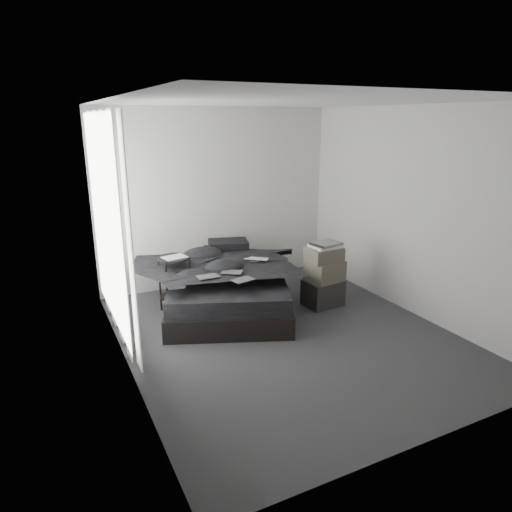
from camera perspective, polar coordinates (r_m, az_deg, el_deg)
name	(u,v)px	position (r m, az deg, el deg)	size (l,w,h in m)	color
floor	(286,335)	(5.44, 3.78, -9.79)	(3.60, 4.20, 0.01)	#37373A
ceiling	(291,101)	(4.87, 4.39, 18.72)	(3.60, 4.20, 0.01)	white
wall_back	(217,198)	(6.86, -4.84, 7.23)	(3.60, 0.01, 2.60)	silver
wall_front	(440,288)	(3.43, 21.99, -3.77)	(3.60, 0.01, 2.60)	silver
wall_left	(120,246)	(4.40, -16.66, 1.16)	(0.01, 4.20, 2.60)	silver
wall_right	(412,212)	(6.09, 18.94, 5.17)	(0.01, 4.20, 2.60)	silver
window_left	(106,222)	(5.26, -18.23, 4.07)	(0.02, 2.00, 2.30)	white
curtain_left	(111,228)	(5.28, -17.63, 3.39)	(0.06, 2.12, 2.48)	white
bed	(228,299)	(6.10, -3.49, -5.37)	(1.50, 1.98, 0.27)	black
mattress	(228,282)	(6.01, -3.53, -3.26)	(1.44, 1.92, 0.21)	black
duvet	(228,267)	(5.89, -3.56, -1.40)	(1.46, 1.69, 0.23)	black
pillow_lower	(224,253)	(6.69, -4.05, 0.38)	(0.59, 0.40, 0.13)	black
pillow_upper	(228,245)	(6.63, -3.49, 1.42)	(0.56, 0.38, 0.12)	black
laptop	(255,255)	(5.96, -0.09, 0.13)	(0.32, 0.20, 0.02)	silver
comic_a	(208,271)	(5.41, -6.07, -1.84)	(0.25, 0.16, 0.01)	black
comic_b	(232,266)	(5.54, -3.05, -1.25)	(0.25, 0.16, 0.01)	black
comic_c	(243,273)	(5.27, -1.63, -2.13)	(0.25, 0.16, 0.01)	black
side_stand	(175,285)	(5.97, -10.09, -3.65)	(0.40, 0.40, 0.74)	black
papers	(175,257)	(5.85, -10.15, -0.18)	(0.29, 0.21, 0.01)	white
floor_books	(176,315)	(5.85, -9.92, -7.23)	(0.15, 0.22, 0.15)	black
box_lower	(323,293)	(6.25, 8.36, -4.55)	(0.48, 0.38, 0.36)	#242424
box_mid	(325,271)	(6.14, 8.62, -1.84)	(0.45, 0.36, 0.27)	#5A5547
box_upper	(324,254)	(6.06, 8.49, 0.22)	(0.43, 0.34, 0.19)	#5A5547
art_book_white	(325,246)	(6.04, 8.62, 1.25)	(0.37, 0.29, 0.04)	silver
art_book_snake	(326,243)	(6.03, 8.77, 1.56)	(0.36, 0.28, 0.03)	silver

